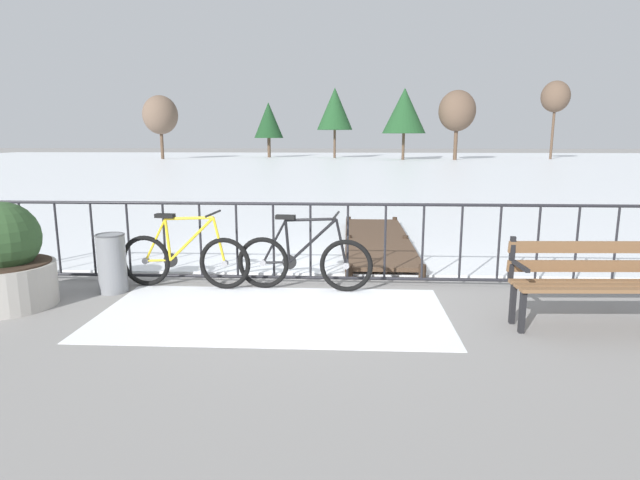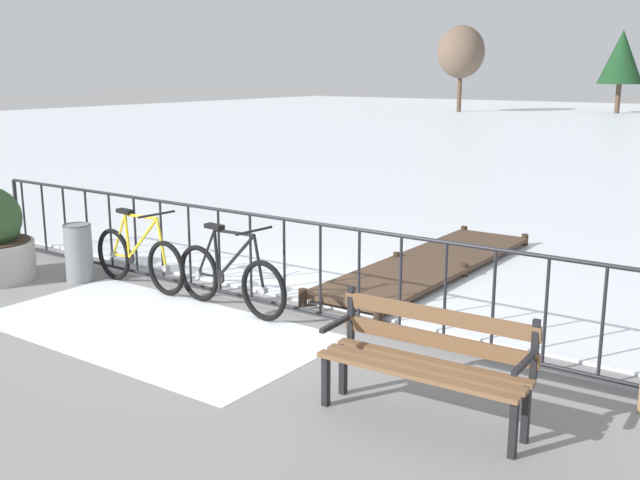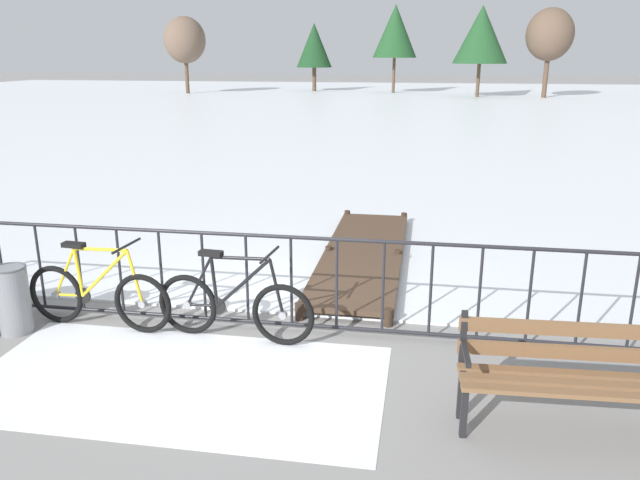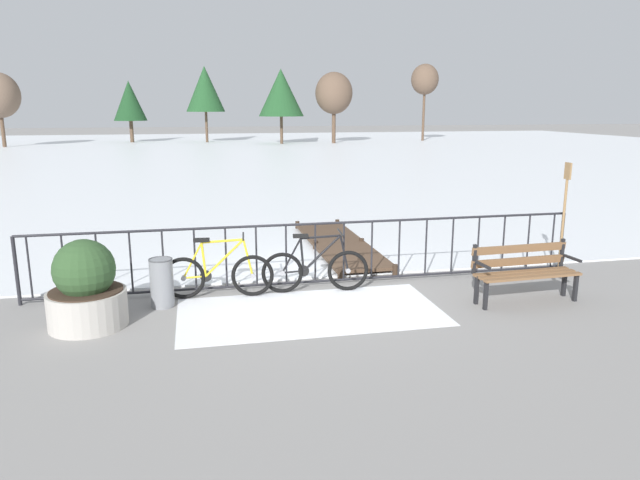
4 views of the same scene
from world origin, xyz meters
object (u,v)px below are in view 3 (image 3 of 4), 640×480
Objects in this scene: bicycle_near_railing at (234,306)px; park_bench at (563,368)px; trash_bin at (13,299)px; bicycle_second at (98,296)px.

bicycle_near_railing is 3.19m from park_bench.
trash_bin is (-5.35, 0.87, -0.14)m from park_bench.
bicycle_near_railing reaches higher than trash_bin.
trash_bin is (-2.35, -0.22, 0.00)m from bicycle_near_railing.
bicycle_near_railing and bicycle_second have the same top height.
bicycle_second reaches higher than trash_bin.
bicycle_near_railing is 1.00× the size of bicycle_second.
bicycle_second is 4.66m from park_bench.
park_bench is 5.42m from trash_bin.
bicycle_near_railing is 1.52m from bicycle_second.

